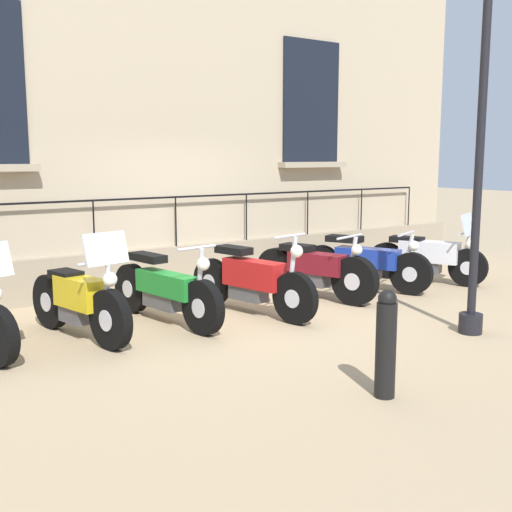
{
  "coord_description": "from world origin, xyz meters",
  "views": [
    {
      "loc": [
        7.24,
        -4.81,
        2.13
      ],
      "look_at": [
        0.35,
        0.0,
        0.8
      ],
      "focal_mm": 44.71,
      "sensor_mm": 36.0,
      "label": 1
    }
  ],
  "objects_px": {
    "motorcycle_yellow": "(80,302)",
    "motorcycle_blue": "(365,264)",
    "motorcycle_white": "(427,257)",
    "bollard": "(386,343)",
    "motorcycle_green": "(165,291)",
    "lamppost": "(486,46)",
    "motorcycle_red": "(252,282)",
    "motorcycle_maroon": "(315,271)"
  },
  "relations": [
    {
      "from": "motorcycle_red",
      "to": "motorcycle_white",
      "type": "relative_size",
      "value": 1.15
    },
    {
      "from": "motorcycle_maroon",
      "to": "motorcycle_white",
      "type": "height_order",
      "value": "motorcycle_white"
    },
    {
      "from": "motorcycle_green",
      "to": "motorcycle_red",
      "type": "relative_size",
      "value": 1.0
    },
    {
      "from": "motorcycle_yellow",
      "to": "motorcycle_green",
      "type": "height_order",
      "value": "motorcycle_yellow"
    },
    {
      "from": "motorcycle_yellow",
      "to": "bollard",
      "type": "distance_m",
      "value": 3.69
    },
    {
      "from": "motorcycle_red",
      "to": "bollard",
      "type": "height_order",
      "value": "motorcycle_red"
    },
    {
      "from": "motorcycle_red",
      "to": "lamppost",
      "type": "xyz_separation_m",
      "value": [
        2.29,
        1.64,
        2.91
      ]
    },
    {
      "from": "motorcycle_red",
      "to": "lamppost",
      "type": "distance_m",
      "value": 4.05
    },
    {
      "from": "motorcycle_maroon",
      "to": "motorcycle_blue",
      "type": "distance_m",
      "value": 1.09
    },
    {
      "from": "motorcycle_yellow",
      "to": "motorcycle_white",
      "type": "distance_m",
      "value": 5.99
    },
    {
      "from": "motorcycle_yellow",
      "to": "motorcycle_blue",
      "type": "bearing_deg",
      "value": 91.37
    },
    {
      "from": "lamppost",
      "to": "bollard",
      "type": "height_order",
      "value": "lamppost"
    },
    {
      "from": "motorcycle_white",
      "to": "bollard",
      "type": "relative_size",
      "value": 1.95
    },
    {
      "from": "motorcycle_maroon",
      "to": "motorcycle_yellow",
      "type": "bearing_deg",
      "value": -89.13
    },
    {
      "from": "bollard",
      "to": "motorcycle_red",
      "type": "bearing_deg",
      "value": 166.87
    },
    {
      "from": "motorcycle_maroon",
      "to": "motorcycle_white",
      "type": "distance_m",
      "value": 2.37
    },
    {
      "from": "motorcycle_red",
      "to": "bollard",
      "type": "bearing_deg",
      "value": -13.13
    },
    {
      "from": "motorcycle_green",
      "to": "motorcycle_maroon",
      "type": "relative_size",
      "value": 1.08
    },
    {
      "from": "motorcycle_red",
      "to": "lamppost",
      "type": "height_order",
      "value": "lamppost"
    },
    {
      "from": "motorcycle_blue",
      "to": "motorcycle_white",
      "type": "relative_size",
      "value": 1.08
    },
    {
      "from": "motorcycle_red",
      "to": "motorcycle_blue",
      "type": "height_order",
      "value": "motorcycle_red"
    },
    {
      "from": "motorcycle_green",
      "to": "motorcycle_blue",
      "type": "bearing_deg",
      "value": 90.56
    },
    {
      "from": "motorcycle_white",
      "to": "lamppost",
      "type": "bearing_deg",
      "value": -40.35
    },
    {
      "from": "motorcycle_maroon",
      "to": "bollard",
      "type": "distance_m",
      "value": 3.96
    },
    {
      "from": "bollard",
      "to": "motorcycle_blue",
      "type": "bearing_deg",
      "value": 137.74
    },
    {
      "from": "motorcycle_maroon",
      "to": "motorcycle_blue",
      "type": "bearing_deg",
      "value": 93.01
    },
    {
      "from": "motorcycle_green",
      "to": "motorcycle_maroon",
      "type": "xyz_separation_m",
      "value": [
        0.02,
        2.47,
        0.01
      ]
    },
    {
      "from": "lamppost",
      "to": "motorcycle_red",
      "type": "bearing_deg",
      "value": -144.5
    },
    {
      "from": "motorcycle_yellow",
      "to": "motorcycle_white",
      "type": "xyz_separation_m",
      "value": [
        0.07,
        5.99,
        -0.01
      ]
    },
    {
      "from": "motorcycle_yellow",
      "to": "motorcycle_green",
      "type": "xyz_separation_m",
      "value": [
        -0.08,
        1.14,
        -0.03
      ]
    },
    {
      "from": "motorcycle_green",
      "to": "lamppost",
      "type": "height_order",
      "value": "lamppost"
    },
    {
      "from": "lamppost",
      "to": "bollard",
      "type": "bearing_deg",
      "value": -70.04
    },
    {
      "from": "lamppost",
      "to": "bollard",
      "type": "relative_size",
      "value": 5.22
    },
    {
      "from": "lamppost",
      "to": "motorcycle_green",
      "type": "bearing_deg",
      "value": -132.3
    },
    {
      "from": "motorcycle_red",
      "to": "motorcycle_maroon",
      "type": "distance_m",
      "value": 1.33
    },
    {
      "from": "motorcycle_white",
      "to": "lamppost",
      "type": "distance_m",
      "value": 4.3
    },
    {
      "from": "lamppost",
      "to": "motorcycle_yellow",
      "type": "bearing_deg",
      "value": -122.07
    },
    {
      "from": "motorcycle_green",
      "to": "motorcycle_maroon",
      "type": "height_order",
      "value": "motorcycle_green"
    },
    {
      "from": "bollard",
      "to": "motorcycle_maroon",
      "type": "bearing_deg",
      "value": 148.94
    },
    {
      "from": "motorcycle_white",
      "to": "lamppost",
      "type": "xyz_separation_m",
      "value": [
        2.4,
        -2.04,
        2.92
      ]
    },
    {
      "from": "motorcycle_red",
      "to": "lamppost",
      "type": "relative_size",
      "value": 0.43
    },
    {
      "from": "motorcycle_blue",
      "to": "bollard",
      "type": "relative_size",
      "value": 2.11
    }
  ]
}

